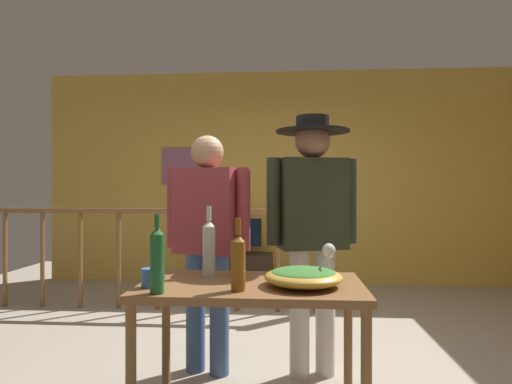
{
  "coord_description": "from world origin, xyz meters",
  "views": [
    {
      "loc": [
        0.08,
        -3.07,
        1.23
      ],
      "look_at": [
        -0.11,
        -0.52,
        1.22
      ],
      "focal_mm": 30.2,
      "sensor_mm": 36.0,
      "label": 1
    }
  ],
  "objects_px": {
    "flat_screen_tv": "(236,233)",
    "mug_blue": "(150,278)",
    "framed_picture": "(183,166)",
    "wine_bottle_amber": "(238,261)",
    "wine_bottle_clear": "(209,247)",
    "wine_bottle_green": "(157,260)",
    "tv_console": "(237,271)",
    "wine_glass": "(329,252)",
    "stair_railing": "(201,245)",
    "person_standing_left": "(207,232)",
    "salad_bowl": "(303,276)",
    "wine_bottle_dark": "(239,254)",
    "person_standing_right": "(313,218)",
    "serving_table": "(252,300)"
  },
  "relations": [
    {
      "from": "mug_blue",
      "to": "salad_bowl",
      "type": "bearing_deg",
      "value": 6.01
    },
    {
      "from": "wine_bottle_green",
      "to": "wine_bottle_amber",
      "type": "bearing_deg",
      "value": 12.41
    },
    {
      "from": "framed_picture",
      "to": "tv_console",
      "type": "distance_m",
      "value": 1.57
    },
    {
      "from": "person_standing_left",
      "to": "wine_bottle_green",
      "type": "bearing_deg",
      "value": 101.99
    },
    {
      "from": "salad_bowl",
      "to": "stair_railing",
      "type": "bearing_deg",
      "value": 113.93
    },
    {
      "from": "wine_bottle_amber",
      "to": "stair_railing",
      "type": "bearing_deg",
      "value": 105.79
    },
    {
      "from": "framed_picture",
      "to": "flat_screen_tv",
      "type": "relative_size",
      "value": 0.9
    },
    {
      "from": "tv_console",
      "to": "wine_glass",
      "type": "bearing_deg",
      "value": -73.29
    },
    {
      "from": "salad_bowl",
      "to": "person_standing_left",
      "type": "height_order",
      "value": "person_standing_left"
    },
    {
      "from": "wine_bottle_amber",
      "to": "wine_bottle_green",
      "type": "bearing_deg",
      "value": -167.59
    },
    {
      "from": "framed_picture",
      "to": "wine_bottle_green",
      "type": "relative_size",
      "value": 1.53
    },
    {
      "from": "stair_railing",
      "to": "wine_glass",
      "type": "distance_m",
      "value": 2.2
    },
    {
      "from": "framed_picture",
      "to": "wine_bottle_green",
      "type": "distance_m",
      "value": 3.87
    },
    {
      "from": "stair_railing",
      "to": "wine_bottle_green",
      "type": "xyz_separation_m",
      "value": [
        0.28,
        -2.39,
        0.24
      ]
    },
    {
      "from": "wine_bottle_amber",
      "to": "wine_bottle_clear",
      "type": "bearing_deg",
      "value": 120.41
    },
    {
      "from": "framed_picture",
      "to": "flat_screen_tv",
      "type": "xyz_separation_m",
      "value": [
        0.76,
        -0.32,
        -0.86
      ]
    },
    {
      "from": "stair_railing",
      "to": "tv_console",
      "type": "height_order",
      "value": "stair_railing"
    },
    {
      "from": "salad_bowl",
      "to": "wine_bottle_dark",
      "type": "distance_m",
      "value": 0.44
    },
    {
      "from": "flat_screen_tv",
      "to": "wine_glass",
      "type": "relative_size",
      "value": 3.49
    },
    {
      "from": "framed_picture",
      "to": "person_standing_right",
      "type": "relative_size",
      "value": 0.33
    },
    {
      "from": "flat_screen_tv",
      "to": "salad_bowl",
      "type": "relative_size",
      "value": 1.6
    },
    {
      "from": "flat_screen_tv",
      "to": "salad_bowl",
      "type": "bearing_deg",
      "value": -77.29
    },
    {
      "from": "person_standing_left",
      "to": "person_standing_right",
      "type": "xyz_separation_m",
      "value": [
        0.71,
        0.0,
        0.09
      ]
    },
    {
      "from": "flat_screen_tv",
      "to": "serving_table",
      "type": "height_order",
      "value": "flat_screen_tv"
    },
    {
      "from": "serving_table",
      "to": "wine_glass",
      "type": "height_order",
      "value": "wine_glass"
    },
    {
      "from": "salad_bowl",
      "to": "person_standing_left",
      "type": "relative_size",
      "value": 0.25
    },
    {
      "from": "wine_bottle_clear",
      "to": "wine_glass",
      "type": "bearing_deg",
      "value": 6.34
    },
    {
      "from": "stair_railing",
      "to": "person_standing_left",
      "type": "height_order",
      "value": "person_standing_left"
    },
    {
      "from": "wine_glass",
      "to": "wine_bottle_green",
      "type": "distance_m",
      "value": 0.99
    },
    {
      "from": "tv_console",
      "to": "wine_bottle_dark",
      "type": "distance_m",
      "value": 3.08
    },
    {
      "from": "wine_glass",
      "to": "person_standing_right",
      "type": "distance_m",
      "value": 0.43
    },
    {
      "from": "framed_picture",
      "to": "flat_screen_tv",
      "type": "height_order",
      "value": "framed_picture"
    },
    {
      "from": "framed_picture",
      "to": "mug_blue",
      "type": "xyz_separation_m",
      "value": [
        0.72,
        -3.6,
        -0.77
      ]
    },
    {
      "from": "wine_glass",
      "to": "mug_blue",
      "type": "distance_m",
      "value": 1.0
    },
    {
      "from": "tv_console",
      "to": "wine_glass",
      "type": "xyz_separation_m",
      "value": [
        0.88,
        -2.93,
        0.66
      ]
    },
    {
      "from": "flat_screen_tv",
      "to": "mug_blue",
      "type": "distance_m",
      "value": 3.28
    },
    {
      "from": "tv_console",
      "to": "serving_table",
      "type": "relative_size",
      "value": 0.78
    },
    {
      "from": "wine_bottle_amber",
      "to": "wine_glass",
      "type": "bearing_deg",
      "value": 42.21
    },
    {
      "from": "wine_bottle_green",
      "to": "wine_bottle_clear",
      "type": "relative_size",
      "value": 0.94
    },
    {
      "from": "tv_console",
      "to": "serving_table",
      "type": "xyz_separation_m",
      "value": [
        0.45,
        -3.17,
        0.44
      ]
    },
    {
      "from": "serving_table",
      "to": "wine_bottle_amber",
      "type": "relative_size",
      "value": 3.29
    },
    {
      "from": "salad_bowl",
      "to": "wine_bottle_amber",
      "type": "distance_m",
      "value": 0.35
    },
    {
      "from": "wine_bottle_green",
      "to": "mug_blue",
      "type": "relative_size",
      "value": 3.13
    },
    {
      "from": "wine_bottle_clear",
      "to": "wine_bottle_amber",
      "type": "bearing_deg",
      "value": -59.59
    },
    {
      "from": "wine_bottle_amber",
      "to": "person_standing_right",
      "type": "height_order",
      "value": "person_standing_right"
    },
    {
      "from": "wine_bottle_amber",
      "to": "person_standing_right",
      "type": "relative_size",
      "value": 0.2
    },
    {
      "from": "mug_blue",
      "to": "person_standing_right",
      "type": "bearing_deg",
      "value": 42.29
    },
    {
      "from": "salad_bowl",
      "to": "wine_bottle_dark",
      "type": "height_order",
      "value": "wine_bottle_dark"
    },
    {
      "from": "wine_bottle_green",
      "to": "person_standing_left",
      "type": "xyz_separation_m",
      "value": [
        0.07,
        0.9,
        0.05
      ]
    },
    {
      "from": "serving_table",
      "to": "wine_bottle_clear",
      "type": "distance_m",
      "value": 0.4
    }
  ]
}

